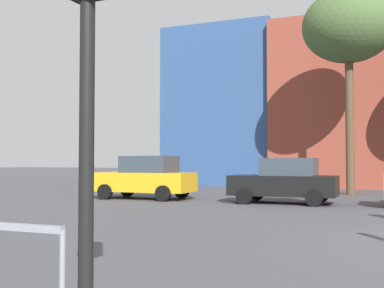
{
  "coord_description": "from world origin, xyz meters",
  "views": [
    {
      "loc": [
        -1.65,
        -10.02,
        1.55
      ],
      "look_at": [
        -9.3,
        8.46,
        2.3
      ],
      "focal_mm": 44.96,
      "sensor_mm": 36.0,
      "label": 1
    }
  ],
  "objects_px": {
    "parked_car_1": "(285,181)",
    "bare_tree_1": "(349,27)",
    "parked_car_0": "(146,178)",
    "traffic_light_near_left": "(86,8)"
  },
  "relations": [
    {
      "from": "parked_car_0",
      "to": "bare_tree_1",
      "type": "xyz_separation_m",
      "value": [
        7.75,
        6.04,
        7.1
      ]
    },
    {
      "from": "parked_car_0",
      "to": "bare_tree_1",
      "type": "height_order",
      "value": "bare_tree_1"
    },
    {
      "from": "parked_car_0",
      "to": "bare_tree_1",
      "type": "distance_m",
      "value": 12.12
    },
    {
      "from": "parked_car_0",
      "to": "bare_tree_1",
      "type": "bearing_deg",
      "value": -142.05
    },
    {
      "from": "traffic_light_near_left",
      "to": "bare_tree_1",
      "type": "distance_m",
      "value": 21.42
    },
    {
      "from": "parked_car_1",
      "to": "bare_tree_1",
      "type": "bearing_deg",
      "value": -107.39
    },
    {
      "from": "traffic_light_near_left",
      "to": "bare_tree_1",
      "type": "height_order",
      "value": "bare_tree_1"
    },
    {
      "from": "parked_car_0",
      "to": "traffic_light_near_left",
      "type": "xyz_separation_m",
      "value": [
        7.29,
        -14.73,
        1.89
      ]
    },
    {
      "from": "parked_car_0",
      "to": "traffic_light_near_left",
      "type": "height_order",
      "value": "traffic_light_near_left"
    },
    {
      "from": "traffic_light_near_left",
      "to": "bare_tree_1",
      "type": "relative_size",
      "value": 0.38
    }
  ]
}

